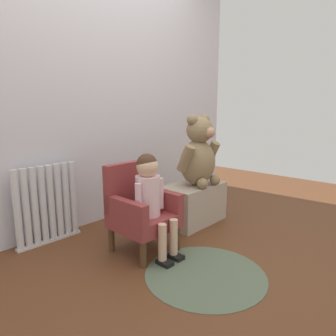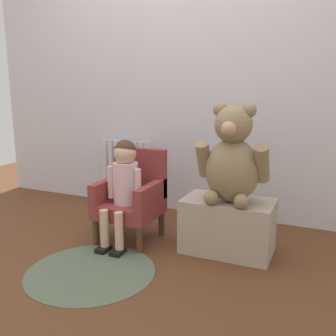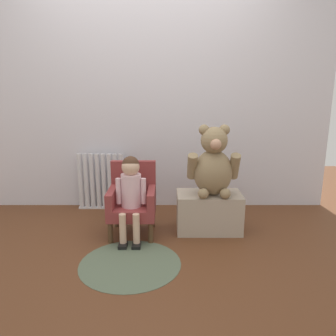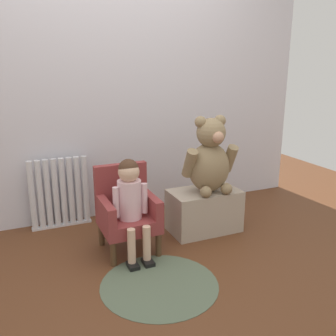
{
  "view_description": "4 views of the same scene",
  "coord_description": "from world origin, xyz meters",
  "px_view_note": "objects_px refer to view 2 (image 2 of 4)",
  "views": [
    {
      "loc": [
        -1.46,
        -1.12,
        1.0
      ],
      "look_at": [
        0.23,
        0.45,
        0.55
      ],
      "focal_mm": 32.0,
      "sensor_mm": 36.0,
      "label": 1
    },
    {
      "loc": [
        1.15,
        -1.79,
        1.04
      ],
      "look_at": [
        0.19,
        0.38,
        0.54
      ],
      "focal_mm": 40.0,
      "sensor_mm": 36.0,
      "label": 2
    },
    {
      "loc": [
        0.21,
        -2.31,
        1.25
      ],
      "look_at": [
        0.2,
        0.43,
        0.59
      ],
      "focal_mm": 35.0,
      "sensor_mm": 36.0,
      "label": 3
    },
    {
      "loc": [
        -0.84,
        -2.07,
        1.35
      ],
      "look_at": [
        0.25,
        0.45,
        0.58
      ],
      "focal_mm": 40.0,
      "sensor_mm": 36.0,
      "label": 4
    }
  ],
  "objects_px": {
    "child_figure": "(124,178)",
    "large_teddy_bear": "(232,159)",
    "floor_rug": "(91,271)",
    "low_bench": "(228,226)",
    "child_armchair": "(132,196)",
    "radiator": "(126,174)"
  },
  "relations": [
    {
      "from": "child_figure",
      "to": "large_teddy_bear",
      "type": "height_order",
      "value": "large_teddy_bear"
    },
    {
      "from": "floor_rug",
      "to": "large_teddy_bear",
      "type": "bearing_deg",
      "value": 40.46
    },
    {
      "from": "child_figure",
      "to": "low_bench",
      "type": "bearing_deg",
      "value": 12.36
    },
    {
      "from": "child_armchair",
      "to": "large_teddy_bear",
      "type": "bearing_deg",
      "value": 1.02
    },
    {
      "from": "child_armchair",
      "to": "child_figure",
      "type": "relative_size",
      "value": 0.88
    },
    {
      "from": "radiator",
      "to": "large_teddy_bear",
      "type": "xyz_separation_m",
      "value": [
        1.1,
        -0.59,
        0.32
      ]
    },
    {
      "from": "radiator",
      "to": "low_bench",
      "type": "bearing_deg",
      "value": -27.44
    },
    {
      "from": "radiator",
      "to": "low_bench",
      "type": "relative_size",
      "value": 1.05
    },
    {
      "from": "child_figure",
      "to": "large_teddy_bear",
      "type": "bearing_deg",
      "value": 9.65
    },
    {
      "from": "large_teddy_bear",
      "to": "child_armchair",
      "type": "bearing_deg",
      "value": -178.98
    },
    {
      "from": "child_figure",
      "to": "low_bench",
      "type": "relative_size",
      "value": 1.25
    },
    {
      "from": "child_armchair",
      "to": "child_figure",
      "type": "height_order",
      "value": "child_figure"
    },
    {
      "from": "child_figure",
      "to": "floor_rug",
      "type": "xyz_separation_m",
      "value": [
        0.03,
        -0.45,
        -0.46
      ]
    },
    {
      "from": "child_armchair",
      "to": "low_bench",
      "type": "bearing_deg",
      "value": 3.54
    },
    {
      "from": "child_armchair",
      "to": "child_figure",
      "type": "distance_m",
      "value": 0.19
    },
    {
      "from": "large_teddy_bear",
      "to": "floor_rug",
      "type": "height_order",
      "value": "large_teddy_bear"
    },
    {
      "from": "child_figure",
      "to": "large_teddy_bear",
      "type": "distance_m",
      "value": 0.73
    },
    {
      "from": "large_teddy_bear",
      "to": "child_figure",
      "type": "bearing_deg",
      "value": -170.35
    },
    {
      "from": "child_armchair",
      "to": "floor_rug",
      "type": "distance_m",
      "value": 0.63
    },
    {
      "from": "child_figure",
      "to": "floor_rug",
      "type": "relative_size",
      "value": 0.95
    },
    {
      "from": "radiator",
      "to": "floor_rug",
      "type": "relative_size",
      "value": 0.8
    },
    {
      "from": "low_bench",
      "to": "floor_rug",
      "type": "xyz_separation_m",
      "value": [
        -0.65,
        -0.6,
        -0.17
      ]
    }
  ]
}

